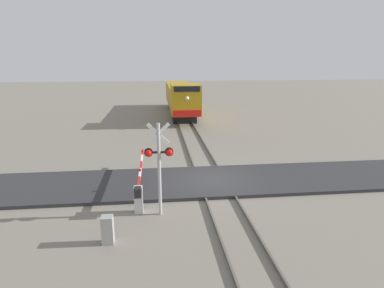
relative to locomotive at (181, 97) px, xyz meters
The scene contains 8 objects.
ground_plane 21.84m from the locomotive, 90.00° to the right, with size 160.00×160.00×0.00m, color gray.
rail_track_left 21.85m from the locomotive, 91.89° to the right, with size 0.08×80.00×0.15m, color #59544C.
rail_track_right 21.85m from the locomotive, 88.11° to the right, with size 0.08×80.00×0.15m, color #59544C.
road_surface 21.84m from the locomotive, 90.00° to the right, with size 36.00×4.42×0.17m, color #2D2D30.
locomotive is the anchor object (origin of this frame).
crossing_signal 25.29m from the locomotive, 96.46° to the right, with size 1.18×0.33×3.98m.
crossing_gate 24.19m from the locomotive, 98.97° to the right, with size 0.36×6.57×1.28m.
utility_cabinet 27.58m from the locomotive, 99.94° to the right, with size 0.41×0.39×1.05m, color #999993.
Camera 1 is at (-2.92, -15.99, 6.45)m, focal length 30.25 mm.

